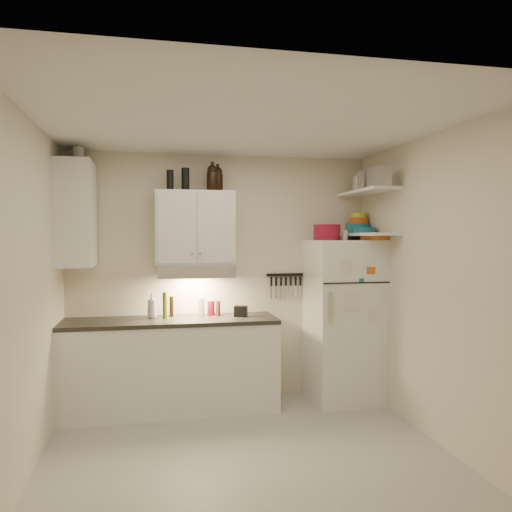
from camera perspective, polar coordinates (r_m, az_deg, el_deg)
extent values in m
cube|color=#B6B3A8|center=(4.23, -0.88, -22.15)|extent=(3.20, 3.00, 0.02)
cube|color=white|center=(3.95, -0.91, 15.03)|extent=(3.20, 3.00, 0.02)
cube|color=beige|center=(5.36, -3.96, -2.46)|extent=(3.20, 0.02, 2.60)
cube|color=beige|center=(3.91, -24.83, -4.34)|extent=(0.02, 3.00, 2.60)
cube|color=beige|center=(4.47, 19.86, -3.49)|extent=(0.02, 3.00, 2.60)
cube|color=white|center=(5.15, -9.67, -12.39)|extent=(2.10, 0.60, 0.88)
cube|color=#2A2824|center=(5.05, -9.70, -7.33)|extent=(2.10, 0.62, 0.04)
cube|color=white|center=(5.14, -7.03, 3.19)|extent=(0.80, 0.33, 0.75)
cube|color=white|center=(5.04, -19.92, 4.53)|extent=(0.33, 0.55, 1.00)
cube|color=silver|center=(5.08, -6.94, -1.70)|extent=(0.76, 0.46, 0.12)
cube|color=white|center=(5.40, 9.96, -7.27)|extent=(0.70, 0.68, 1.70)
cube|color=white|center=(5.30, 12.62, 7.18)|extent=(0.30, 0.95, 0.03)
cube|color=white|center=(5.28, 12.58, 2.42)|extent=(0.30, 0.95, 0.03)
cube|color=black|center=(5.47, 3.36, -2.15)|extent=(0.42, 0.02, 0.03)
cylinder|color=maroon|center=(5.24, 8.10, 2.69)|extent=(0.32, 0.32, 0.16)
cube|color=orange|center=(5.18, 13.48, 2.19)|extent=(0.26, 0.28, 0.08)
cylinder|color=silver|center=(5.29, 10.08, 2.37)|extent=(0.08, 0.08, 0.11)
cylinder|color=silver|center=(5.58, 12.11, 7.98)|extent=(0.30, 0.30, 0.17)
cube|color=#AAAAAD|center=(5.26, 12.77, 8.41)|extent=(0.19, 0.18, 0.19)
cube|color=#AAAAAD|center=(4.92, 13.88, 8.79)|extent=(0.20, 0.20, 0.18)
cylinder|color=#176A81|center=(5.56, 11.52, 3.11)|extent=(0.26, 0.26, 0.11)
cylinder|color=#D55314|center=(5.58, 11.65, 3.97)|extent=(0.21, 0.21, 0.06)
cylinder|color=gold|center=(5.59, 11.65, 4.57)|extent=(0.16, 0.16, 0.05)
cylinder|color=#176A81|center=(5.35, 12.33, 2.89)|extent=(0.26, 0.26, 0.06)
cylinder|color=black|center=(5.14, -8.08, 8.66)|extent=(0.10, 0.10, 0.23)
cylinder|color=black|center=(5.12, -9.80, 8.53)|extent=(0.07, 0.07, 0.20)
cylinder|color=silver|center=(5.16, -19.69, 10.86)|extent=(0.11, 0.11, 0.14)
imported|color=white|center=(5.13, -11.80, -5.39)|extent=(0.12, 0.12, 0.28)
cylinder|color=#572A1A|center=(5.19, -4.36, -5.97)|extent=(0.06, 0.06, 0.16)
cylinder|color=#60711C|center=(5.06, -10.35, -5.57)|extent=(0.07, 0.07, 0.27)
cylinder|color=black|center=(5.19, -9.63, -5.70)|extent=(0.05, 0.05, 0.21)
cylinder|color=silver|center=(5.15, -6.27, -5.82)|extent=(0.07, 0.07, 0.20)
cylinder|color=maroon|center=(5.22, -5.17, -5.95)|extent=(0.08, 0.08, 0.15)
cube|color=black|center=(5.12, -1.75, -6.32)|extent=(0.15, 0.13, 0.11)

